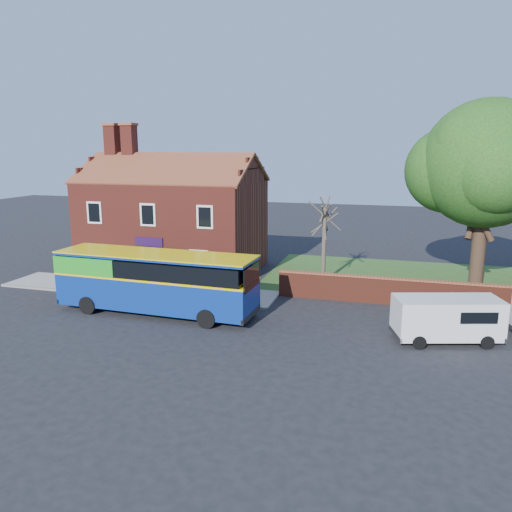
% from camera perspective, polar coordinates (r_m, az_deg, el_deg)
% --- Properties ---
extents(ground, '(120.00, 120.00, 0.00)m').
position_cam_1_polar(ground, '(25.01, -5.61, -8.56)').
color(ground, black).
rests_on(ground, ground).
extents(pavement, '(18.00, 3.50, 0.12)m').
position_cam_1_polar(pavement, '(32.84, -13.33, -3.65)').
color(pavement, gray).
rests_on(pavement, ground).
extents(kerb, '(18.00, 0.15, 0.14)m').
position_cam_1_polar(kerb, '(31.39, -14.88, -4.45)').
color(kerb, slate).
rests_on(kerb, ground).
extents(grass_strip, '(26.00, 12.00, 0.04)m').
position_cam_1_polar(grass_strip, '(36.05, 22.31, -2.90)').
color(grass_strip, '#426B28').
rests_on(grass_strip, ground).
extents(shop_building, '(12.30, 8.13, 10.50)m').
position_cam_1_polar(shop_building, '(37.16, -9.29, 3.63)').
color(shop_building, maroon).
rests_on(shop_building, ground).
extents(boundary_wall, '(22.00, 0.38, 1.60)m').
position_cam_1_polar(boundary_wall, '(30.10, 23.59, -4.32)').
color(boundary_wall, maroon).
rests_on(boundary_wall, ground).
extents(bus, '(11.11, 3.21, 3.35)m').
position_cam_1_polar(bus, '(27.69, -12.01, -2.59)').
color(bus, navy).
rests_on(bus, ground).
extents(van_near, '(5.12, 3.18, 2.10)m').
position_cam_1_polar(van_near, '(24.88, 21.02, -6.58)').
color(van_near, silver).
rests_on(van_near, ground).
extents(large_tree, '(9.65, 7.63, 11.77)m').
position_cam_1_polar(large_tree, '(33.23, 24.92, 9.12)').
color(large_tree, black).
rests_on(large_tree, ground).
extents(bare_tree, '(2.07, 2.47, 5.52)m').
position_cam_1_polar(bare_tree, '(33.25, 7.79, 1.67)').
color(bare_tree, '#4C4238').
rests_on(bare_tree, ground).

